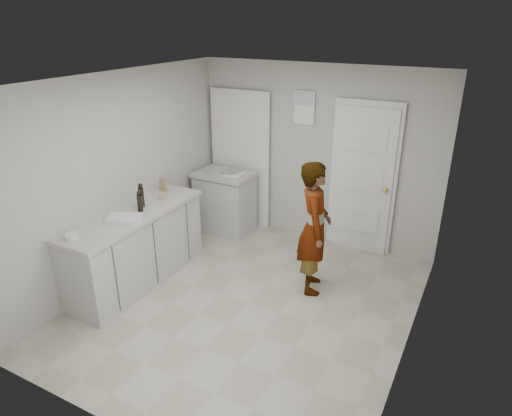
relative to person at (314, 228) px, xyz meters
The scene contains 12 objects.
ground 1.16m from the person, 128.02° to the right, with size 4.00×4.00×0.00m, color #A7A08C.
room_shell 1.48m from the person, 118.07° to the left, with size 4.00×4.00×4.00m.
main_counter 2.18m from the person, 156.39° to the right, with size 0.64×1.96×0.93m.
side_counter 2.01m from the person, 153.22° to the left, with size 0.84×0.61×0.93m.
person is the anchor object (origin of this frame).
cake_mix_box 2.10m from the person, behind, with size 0.11×0.05×0.17m, color #9B744D.
spice_jar 1.94m from the person, 168.46° to the right, with size 0.06×0.06×0.09m, color tan.
oil_cruet_a 2.07m from the person, 157.82° to the right, with size 0.07×0.07×0.26m.
oil_cruet_b 2.10m from the person, 161.42° to the right, with size 0.07×0.07×0.30m.
baking_dish 2.17m from the person, 149.85° to the right, with size 0.40×0.34×0.06m.
egg_bowl 2.64m from the person, 140.72° to the right, with size 0.14×0.14×0.05m.
papers 1.86m from the person, 150.39° to the left, with size 0.24×0.31×0.01m, color white.
Camera 1 is at (2.15, -3.86, 3.07)m, focal length 32.00 mm.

